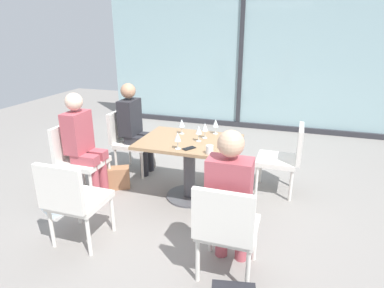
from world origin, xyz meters
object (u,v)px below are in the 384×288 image
(handbag_2, at_px, (51,201))
(person_side_end, at_px, (83,141))
(chair_front_left, at_px, (73,198))
(wine_glass_1, at_px, (199,130))
(coffee_cup, at_px, (210,150))
(chair_front_right, at_px, (226,226))
(wine_glass_4, at_px, (216,123))
(wine_glass_5, at_px, (182,123))
(handbag_1, at_px, (118,178))
(dining_table_main, at_px, (189,157))
(chair_far_left, at_px, (128,138))
(wine_glass_0, at_px, (178,137))
(chair_side_end, at_px, (77,156))
(person_far_left, at_px, (134,125))
(wine_glass_2, at_px, (224,138))
(person_front_right, at_px, (230,196))
(chair_far_right, at_px, (285,155))
(cell_phone_on_table, at_px, (189,148))
(wine_glass_3, at_px, (205,127))

(handbag_2, bearing_deg, person_side_end, 102.71)
(chair_front_left, xyz_separation_m, handbag_2, (-0.64, 0.40, -0.36))
(wine_glass_1, height_order, coffee_cup, wine_glass_1)
(chair_front_right, distance_m, wine_glass_4, 1.65)
(chair_front_left, relative_size, wine_glass_5, 4.70)
(handbag_1, bearing_deg, dining_table_main, -24.75)
(chair_far_left, distance_m, wine_glass_0, 1.35)
(chair_front_right, height_order, person_side_end, person_side_end)
(chair_side_end, bearing_deg, person_side_end, 0.00)
(chair_side_end, distance_m, chair_front_left, 1.08)
(person_far_left, distance_m, wine_glass_4, 1.20)
(chair_front_left, relative_size, wine_glass_2, 4.70)
(person_side_end, relative_size, wine_glass_2, 6.81)
(person_front_right, height_order, wine_glass_4, person_front_right)
(wine_glass_4, relative_size, coffee_cup, 2.06)
(person_front_right, bearing_deg, wine_glass_1, 118.38)
(handbag_2, bearing_deg, coffee_cup, 43.65)
(chair_far_right, height_order, wine_glass_1, wine_glass_1)
(chair_far_right, distance_m, cell_phone_on_table, 1.25)
(chair_front_left, bearing_deg, wine_glass_4, 58.74)
(handbag_1, bearing_deg, chair_side_end, -173.74)
(person_side_end, distance_m, wine_glass_5, 1.18)
(coffee_cup, bearing_deg, person_front_right, -63.70)
(cell_phone_on_table, bearing_deg, chair_far_left, -179.75)
(chair_side_end, distance_m, person_side_end, 0.23)
(person_side_end, height_order, wine_glass_2, person_side_end)
(cell_phone_on_table, relative_size, handbag_1, 0.48)
(wine_glass_0, bearing_deg, chair_far_right, 35.66)
(chair_front_right, distance_m, person_side_end, 2.13)
(wine_glass_1, bearing_deg, wine_glass_4, 71.12)
(chair_front_right, bearing_deg, person_far_left, 134.66)
(wine_glass_3, height_order, handbag_1, wine_glass_3)
(dining_table_main, relative_size, person_front_right, 0.89)
(person_far_left, bearing_deg, person_side_end, -108.01)
(chair_far_left, height_order, wine_glass_5, wine_glass_5)
(chair_front_left, relative_size, coffee_cup, 9.67)
(chair_far_left, relative_size, wine_glass_5, 4.70)
(wine_glass_3, relative_size, coffee_cup, 2.06)
(chair_front_right, xyz_separation_m, handbag_2, (-2.06, 0.40, -0.36))
(wine_glass_2, bearing_deg, chair_front_right, -75.82)
(person_far_left, height_order, cell_phone_on_table, person_far_left)
(person_side_end, bearing_deg, wine_glass_1, 13.54)
(wine_glass_2, xyz_separation_m, coffee_cup, (-0.11, -0.17, -0.09))
(handbag_1, bearing_deg, cell_phone_on_table, -39.47)
(chair_front_right, bearing_deg, cell_phone_on_table, 123.42)
(person_front_right, distance_m, wine_glass_2, 0.98)
(person_front_right, relative_size, wine_glass_3, 6.81)
(wine_glass_2, relative_size, handbag_2, 0.62)
(handbag_2, bearing_deg, chair_front_left, -3.98)
(chair_far_left, height_order, person_far_left, person_far_left)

